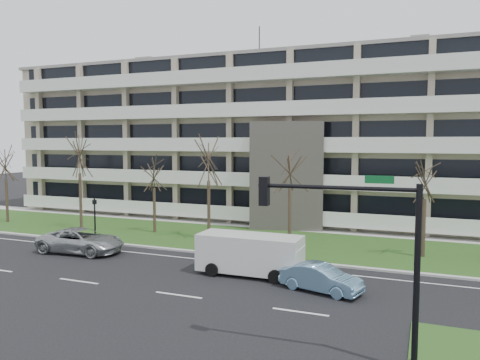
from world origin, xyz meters
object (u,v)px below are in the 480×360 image
at_px(white_van, 251,251).
at_px(pedestrian_signal, 95,213).
at_px(traffic_signal, 360,243).
at_px(blue_sedan, 321,278).
at_px(silver_pickup, 81,241).

bearing_deg(white_van, pedestrian_signal, 161.20).
relative_size(white_van, pedestrian_signal, 1.88).
distance_m(white_van, traffic_signal, 11.14).
distance_m(blue_sedan, pedestrian_signal, 19.81).
bearing_deg(white_van, silver_pickup, 176.59).
height_order(silver_pickup, pedestrian_signal, pedestrian_signal).
xyz_separation_m(white_van, pedestrian_signal, (-14.55, 4.85, 0.62)).
xyz_separation_m(blue_sedan, traffic_signal, (2.71, -6.87, 3.39)).
height_order(silver_pickup, traffic_signal, traffic_signal).
distance_m(silver_pickup, traffic_signal, 21.43).
relative_size(blue_sedan, white_van, 0.71).
relative_size(traffic_signal, pedestrian_signal, 2.04).
distance_m(white_van, pedestrian_signal, 15.35).
xyz_separation_m(silver_pickup, blue_sedan, (16.48, -2.08, -0.13)).
bearing_deg(silver_pickup, white_van, -96.55).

